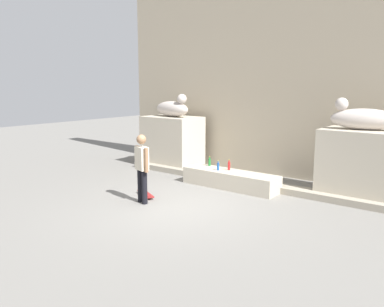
{
  "coord_description": "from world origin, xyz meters",
  "views": [
    {
      "loc": [
        5.75,
        -6.84,
        2.87
      ],
      "look_at": [
        -0.36,
        0.92,
        1.1
      ],
      "focal_mm": 36.93,
      "sensor_mm": 36.0,
      "label": 1
    }
  ],
  "objects_px": {
    "bottle_green": "(210,162)",
    "statue_reclining_left": "(173,108)",
    "skateboard": "(146,194)",
    "bottle_red": "(229,166)",
    "statue_reclining_right": "(363,118)",
    "skater": "(142,166)",
    "bottle_blue": "(218,166)"
  },
  "relations": [
    {
      "from": "bottle_green",
      "to": "statue_reclining_left",
      "type": "bearing_deg",
      "value": 157.82
    },
    {
      "from": "skateboard",
      "to": "bottle_green",
      "type": "relative_size",
      "value": 2.8
    },
    {
      "from": "bottle_red",
      "to": "bottle_green",
      "type": "height_order",
      "value": "bottle_red"
    },
    {
      "from": "statue_reclining_left",
      "to": "bottle_red",
      "type": "relative_size",
      "value": 5.67
    },
    {
      "from": "statue_reclining_right",
      "to": "skateboard",
      "type": "relative_size",
      "value": 2.09
    },
    {
      "from": "statue_reclining_right",
      "to": "bottle_green",
      "type": "relative_size",
      "value": 5.86
    },
    {
      "from": "statue_reclining_left",
      "to": "skater",
      "type": "distance_m",
      "value": 4.39
    },
    {
      "from": "skater",
      "to": "statue_reclining_left",
      "type": "bearing_deg",
      "value": -42.27
    },
    {
      "from": "skateboard",
      "to": "bottle_blue",
      "type": "height_order",
      "value": "bottle_blue"
    },
    {
      "from": "skater",
      "to": "skateboard",
      "type": "relative_size",
      "value": 2.08
    },
    {
      "from": "bottle_green",
      "to": "statue_reclining_right",
      "type": "bearing_deg",
      "value": 12.81
    },
    {
      "from": "statue_reclining_right",
      "to": "bottle_blue",
      "type": "height_order",
      "value": "statue_reclining_right"
    },
    {
      "from": "statue_reclining_left",
      "to": "bottle_green",
      "type": "xyz_separation_m",
      "value": [
        2.21,
        -0.9,
        -1.44
      ]
    },
    {
      "from": "skater",
      "to": "skateboard",
      "type": "bearing_deg",
      "value": -35.47
    },
    {
      "from": "statue_reclining_right",
      "to": "bottle_red",
      "type": "bearing_deg",
      "value": 5.47
    },
    {
      "from": "statue_reclining_left",
      "to": "bottle_green",
      "type": "distance_m",
      "value": 2.78
    },
    {
      "from": "bottle_red",
      "to": "bottle_blue",
      "type": "xyz_separation_m",
      "value": [
        -0.22,
        -0.22,
        -0.01
      ]
    },
    {
      "from": "bottle_blue",
      "to": "bottle_green",
      "type": "distance_m",
      "value": 0.63
    },
    {
      "from": "statue_reclining_left",
      "to": "skateboard",
      "type": "xyz_separation_m",
      "value": [
        1.84,
        -3.2,
        -1.96
      ]
    },
    {
      "from": "bottle_red",
      "to": "bottle_green",
      "type": "distance_m",
      "value": 0.77
    },
    {
      "from": "statue_reclining_right",
      "to": "bottle_green",
      "type": "height_order",
      "value": "statue_reclining_right"
    },
    {
      "from": "bottle_red",
      "to": "bottle_green",
      "type": "bearing_deg",
      "value": 170.96
    },
    {
      "from": "skater",
      "to": "skateboard",
      "type": "distance_m",
      "value": 1.02
    },
    {
      "from": "skateboard",
      "to": "bottle_blue",
      "type": "xyz_separation_m",
      "value": [
        0.9,
        1.96,
        0.51
      ]
    },
    {
      "from": "statue_reclining_left",
      "to": "skateboard",
      "type": "bearing_deg",
      "value": -47.91
    },
    {
      "from": "statue_reclining_left",
      "to": "statue_reclining_right",
      "type": "relative_size",
      "value": 1.0
    },
    {
      "from": "skater",
      "to": "bottle_blue",
      "type": "height_order",
      "value": "skater"
    },
    {
      "from": "skater",
      "to": "skateboard",
      "type": "height_order",
      "value": "skater"
    },
    {
      "from": "bottle_red",
      "to": "bottle_blue",
      "type": "bearing_deg",
      "value": -135.61
    },
    {
      "from": "statue_reclining_right",
      "to": "bottle_green",
      "type": "bearing_deg",
      "value": 0.58
    },
    {
      "from": "statue_reclining_right",
      "to": "bottle_green",
      "type": "distance_m",
      "value": 4.3
    },
    {
      "from": "skater",
      "to": "bottle_red",
      "type": "bearing_deg",
      "value": -89.81
    }
  ]
}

